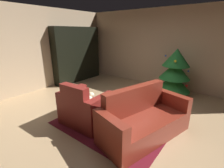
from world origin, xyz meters
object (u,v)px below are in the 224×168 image
Objects in this scene: bookshelf_unit at (80,55)px; decorated_tree at (175,72)px; book_stack_on_table at (115,100)px; bottle_on_table at (108,99)px; couch_red at (143,120)px; armchair_red at (85,109)px; coffee_table at (117,103)px.

bookshelf_unit reaches higher than decorated_tree.
book_stack_on_table is 0.86× the size of bottle_on_table.
bookshelf_unit is at bearing 147.44° from bottle_on_table.
couch_red is 8.56× the size of book_stack_on_table.
armchair_red is at bearing -142.49° from bottle_on_table.
coffee_table is at bearing 72.59° from bottle_on_table.
bookshelf_unit reaches higher than armchair_red.
book_stack_on_table is at bearing -102.45° from decorated_tree.
bottle_on_table is at bearing -107.41° from coffee_table.
book_stack_on_table is at bearing 174.65° from couch_red.
bottle_on_table is (0.40, 0.31, 0.23)m from armchair_red.
decorated_tree is (-0.21, 2.37, 0.44)m from couch_red.
book_stack_on_table is (3.06, -1.76, -0.52)m from bookshelf_unit.
armchair_red reaches higher than coffee_table.
bottle_on_table reaches higher than book_stack_on_table.
coffee_table is (-0.72, 0.13, 0.11)m from couch_red.
couch_red reaches higher than coffee_table.
coffee_table is 0.55× the size of decorated_tree.
coffee_table is at bearing 47.85° from armchair_red.
book_stack_on_table reaches higher than coffee_table.
book_stack_on_table is at bearing 65.39° from bottle_on_table.
bookshelf_unit is 4.25m from couch_red.
decorated_tree is at bearing 77.17° from coffee_table.
decorated_tree is at bearing 8.67° from bookshelf_unit.
decorated_tree is (0.51, 2.31, 0.25)m from book_stack_on_table.
armchair_red is at bearing -135.87° from book_stack_on_table.
bookshelf_unit reaches higher than book_stack_on_table.
couch_red reaches higher than bottle_on_table.
armchair_red is 1.25m from couch_red.
bottle_on_table is (-0.79, -0.08, 0.25)m from couch_red.
book_stack_on_table is at bearing -29.98° from bookshelf_unit.
bottle_on_table is at bearing -32.56° from bookshelf_unit.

